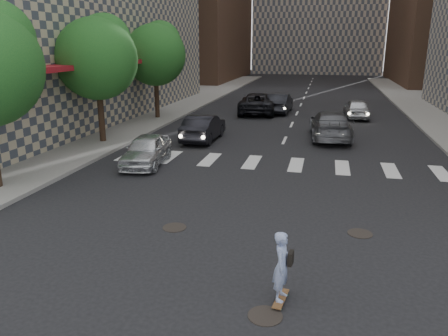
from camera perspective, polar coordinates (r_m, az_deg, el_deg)
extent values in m
plane|color=black|center=(11.50, 1.10, -11.07)|extent=(160.00, 160.00, 0.00)
cube|color=gray|center=(34.69, -15.80, 6.85)|extent=(13.00, 80.00, 0.15)
cube|color=black|center=(24.26, -20.51, 7.34)|extent=(0.30, 14.00, 4.00)
cube|color=maroon|center=(23.63, -19.35, 12.38)|extent=(1.60, 14.00, 0.25)
cylinder|color=#382619|center=(24.29, -15.74, 6.69)|extent=(0.32, 0.32, 2.80)
sphere|color=#1B5120|center=(24.03, -16.28, 13.52)|extent=(4.20, 4.20, 4.20)
sphere|color=#1B5120|center=(24.45, -15.32, 15.74)|extent=(2.80, 2.80, 2.80)
cylinder|color=#382619|center=(31.47, -8.77, 9.10)|extent=(0.32, 0.32, 2.80)
sphere|color=#1B5120|center=(31.27, -9.00, 14.38)|extent=(4.20, 4.20, 4.20)
sphere|color=#1B5120|center=(31.74, -8.30, 16.05)|extent=(2.80, 2.80, 2.80)
cylinder|color=black|center=(9.20, 5.40, -18.67)|extent=(0.70, 0.70, 0.02)
cylinder|color=black|center=(13.04, -6.48, -7.72)|extent=(0.70, 0.70, 0.02)
cylinder|color=black|center=(13.16, 17.34, -8.16)|extent=(0.70, 0.70, 0.02)
cube|color=brown|center=(9.63, 7.43, -16.54)|extent=(0.30, 0.82, 0.02)
cylinder|color=#35AC66|center=(9.44, 6.56, -17.61)|extent=(0.03, 0.06, 0.05)
cylinder|color=#35AC66|center=(9.41, 7.44, -17.75)|extent=(0.03, 0.06, 0.05)
cylinder|color=#35AC66|center=(9.90, 7.40, -15.87)|extent=(0.03, 0.06, 0.05)
cylinder|color=#35AC66|center=(9.88, 8.23, -16.00)|extent=(0.03, 0.06, 0.05)
imported|color=#7F8DB9|center=(9.25, 7.60, -12.57)|extent=(0.43, 0.59, 1.50)
cube|color=black|center=(9.17, 8.70, -11.57)|extent=(0.12, 0.26, 0.28)
imported|color=silver|center=(19.65, -10.09, 2.33)|extent=(1.99, 4.09, 1.34)
imported|color=black|center=(24.35, -2.70, 5.30)|extent=(1.53, 4.37, 1.44)
imported|color=#54555B|center=(25.41, 13.73, 5.46)|extent=(2.57, 5.55, 1.57)
imported|color=black|center=(33.98, 4.42, 8.45)|extent=(3.15, 5.95, 1.59)
imported|color=silver|center=(33.12, 16.94, 7.46)|extent=(1.85, 4.20, 1.41)
imported|color=black|center=(34.49, 7.26, 8.40)|extent=(1.77, 4.59, 1.49)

